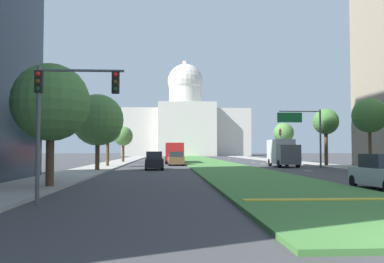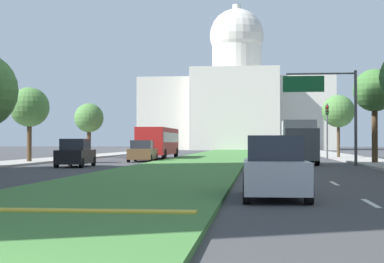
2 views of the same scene
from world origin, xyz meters
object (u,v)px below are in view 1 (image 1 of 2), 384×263
object	(u,v)px
overhead_guide_sign	(305,126)
sedan_midblock	(154,161)
street_tree_right_mid	(369,116)
sedan_distant	(176,159)
street_tree_right_far	(326,122)
street_tree_left_distant	(123,136)
capitol_building	(185,126)
traffic_light_far_right	(280,141)
street_tree_left_mid	(98,120)
street_tree_right_distant	(284,133)
sedan_lead_stopped	(384,173)
city_bus	(174,151)
street_tree_left_near	(51,103)
box_truck_delivery	(283,152)
street_tree_left_far	(108,130)
traffic_light_near_left	(61,103)

from	to	relation	value
overhead_guide_sign	sedan_midblock	distance (m)	17.47
street_tree_right_mid	sedan_distant	distance (m)	23.96
street_tree_right_far	street_tree_left_distant	world-z (taller)	street_tree_right_far
capitol_building	street_tree_left_distant	world-z (taller)	capitol_building
traffic_light_far_right	street_tree_left_mid	bearing A→B (deg)	-135.75
street_tree_left_mid	sedan_distant	size ratio (longest dim) A/B	1.57
capitol_building	sedan_midblock	distance (m)	95.42
street_tree_left_distant	sedan_midblock	distance (m)	24.27
street_tree_right_distant	street_tree_right_far	bearing A→B (deg)	-88.02
overhead_guide_sign	street_tree_left_mid	world-z (taller)	street_tree_left_mid
sedan_lead_stopped	street_tree_right_mid	bearing A→B (deg)	65.52
sedan_lead_stopped	sedan_distant	size ratio (longest dim) A/B	0.97
street_tree_right_mid	city_bus	world-z (taller)	street_tree_right_mid
street_tree_left_near	box_truck_delivery	bearing A→B (deg)	53.34
street_tree_right_far	street_tree_left_near	bearing A→B (deg)	-132.96
street_tree_right_mid	street_tree_right_far	size ratio (longest dim) A/B	0.99
street_tree_left_far	traffic_light_near_left	bearing A→B (deg)	-85.09
street_tree_right_mid	sedan_midblock	size ratio (longest dim) A/B	1.48
street_tree_right_mid	street_tree_right_distant	bearing A→B (deg)	90.91
city_bus	street_tree_left_far	bearing A→B (deg)	-121.26
traffic_light_near_left	street_tree_left_distant	xyz separation A→B (m)	(-2.81, 50.01, 0.27)
street_tree_right_mid	street_tree_right_distant	distance (m)	27.29
capitol_building	traffic_light_near_left	xyz separation A→B (m)	(-10.07, -121.31, -5.84)
traffic_light_near_left	sedan_distant	xyz separation A→B (m)	(5.15, 37.43, -2.97)
traffic_light_near_left	overhead_guide_sign	xyz separation A→B (m)	(19.41, 29.99, 0.82)
traffic_light_far_right	street_tree_left_far	xyz separation A→B (m)	(-23.82, -12.98, 0.95)
street_tree_right_distant	sedan_lead_stopped	bearing A→B (deg)	-99.41
capitol_building	street_tree_left_distant	distance (m)	72.67
street_tree_left_near	street_tree_left_far	world-z (taller)	street_tree_left_near
traffic_light_near_left	sedan_lead_stopped	bearing A→B (deg)	17.58
street_tree_left_mid	street_tree_right_far	distance (m)	27.21
capitol_building	box_truck_delivery	xyz separation A→B (m)	(7.48, -88.86, -7.96)
traffic_light_far_right	city_bus	size ratio (longest dim) A/B	0.47
street_tree_left_mid	street_tree_left_distant	size ratio (longest dim) A/B	1.27
street_tree_left_mid	box_truck_delivery	bearing A→B (deg)	24.89
sedan_distant	street_tree_right_mid	bearing A→B (deg)	-41.28
street_tree_left_near	street_tree_right_mid	size ratio (longest dim) A/B	0.96
overhead_guide_sign	traffic_light_far_right	bearing A→B (deg)	84.36
street_tree_right_far	street_tree_right_distant	xyz separation A→B (m)	(-0.56, 16.19, -0.67)
street_tree_left_near	street_tree_left_far	xyz separation A→B (m)	(-0.78, 26.88, -0.21)
street_tree_left_distant	city_bus	world-z (taller)	street_tree_left_distant
traffic_light_near_left	overhead_guide_sign	bearing A→B (deg)	57.09
street_tree_right_mid	sedan_distant	bearing A→B (deg)	138.72
sedan_lead_stopped	city_bus	world-z (taller)	city_bus
street_tree_left_distant	sedan_lead_stopped	world-z (taller)	street_tree_left_distant
street_tree_right_mid	sedan_lead_stopped	world-z (taller)	street_tree_right_mid
traffic_light_near_left	sedan_midblock	xyz separation A→B (m)	(2.69, 26.59, -2.94)
capitol_building	box_truck_delivery	size ratio (longest dim) A/B	6.17
overhead_guide_sign	street_tree_left_distant	bearing A→B (deg)	137.98
traffic_light_near_left	street_tree_right_far	xyz separation A→B (m)	(22.98, 32.99, 1.49)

